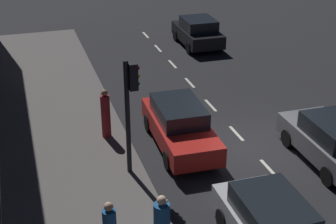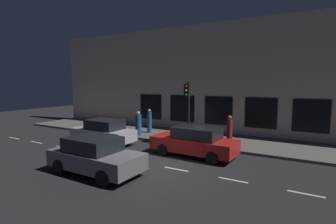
% 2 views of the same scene
% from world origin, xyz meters
% --- Properties ---
extents(ground_plane, '(60.00, 60.00, 0.00)m').
position_xyz_m(ground_plane, '(0.00, 0.00, 0.00)').
color(ground_plane, '#232326').
extents(sidewalk, '(4.50, 32.00, 0.15)m').
position_xyz_m(sidewalk, '(6.25, 0.00, 0.07)').
color(sidewalk, '#5B5654').
rests_on(sidewalk, ground).
extents(lane_centre_line, '(0.12, 27.20, 0.01)m').
position_xyz_m(lane_centre_line, '(0.00, -1.00, 0.00)').
color(lane_centre_line, beige).
rests_on(lane_centre_line, ground).
extents(traffic_light, '(0.50, 0.32, 3.79)m').
position_xyz_m(traffic_light, '(4.39, 0.56, 2.70)').
color(traffic_light, black).
rests_on(traffic_light, sidewalk).
extents(parked_car_0, '(1.98, 4.58, 1.58)m').
position_xyz_m(parked_car_0, '(2.31, -0.85, 0.79)').
color(parked_car_0, red).
rests_on(parked_car_0, ground).
extents(parked_car_1, '(2.03, 3.85, 1.58)m').
position_xyz_m(parked_car_1, '(-2.25, -11.20, 0.79)').
color(parked_car_1, black).
rests_on(parked_car_1, ground).
extents(parked_car_3, '(2.04, 4.18, 1.58)m').
position_xyz_m(parked_car_3, '(-2.20, 1.77, 0.79)').
color(parked_car_3, slate).
rests_on(parked_car_3, ground).
extents(pedestrian_1, '(0.44, 0.44, 1.84)m').
position_xyz_m(pedestrian_1, '(4.73, -2.00, 1.02)').
color(pedestrian_1, maroon).
rests_on(pedestrian_1, sidewalk).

